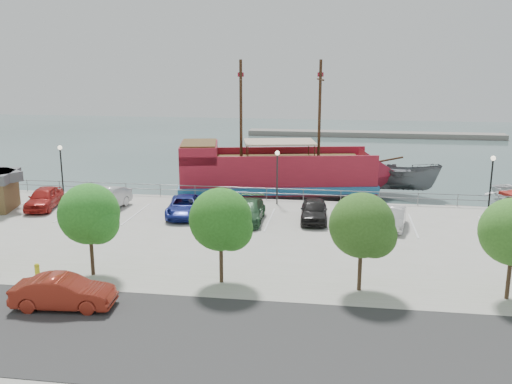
# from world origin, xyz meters

# --- Properties ---
(ground) EXTENTS (160.00, 160.00, 0.00)m
(ground) POSITION_xyz_m (0.00, 0.00, -1.00)
(ground) COLOR #364D49
(street) EXTENTS (100.00, 8.00, 0.04)m
(street) POSITION_xyz_m (0.00, -16.00, 0.01)
(street) COLOR #313131
(street) RESTS_ON land_slab
(sidewalk) EXTENTS (100.00, 4.00, 0.05)m
(sidewalk) POSITION_xyz_m (0.00, -10.00, 0.01)
(sidewalk) COLOR #9B9A89
(sidewalk) RESTS_ON land_slab
(seawall_railing) EXTENTS (50.00, 0.06, 1.00)m
(seawall_railing) POSITION_xyz_m (0.00, 7.80, 0.53)
(seawall_railing) COLOR slate
(seawall_railing) RESTS_ON land_slab
(far_shore) EXTENTS (40.00, 3.00, 0.80)m
(far_shore) POSITION_xyz_m (10.00, 55.00, -0.60)
(far_shore) COLOR gray
(far_shore) RESTS_ON ground
(pirate_ship) EXTENTS (20.47, 9.23, 12.69)m
(pirate_ship) POSITION_xyz_m (0.67, 13.27, 1.13)
(pirate_ship) COLOR maroon
(pirate_ship) RESTS_ON ground
(patrol_boat) EXTENTS (7.70, 4.78, 2.79)m
(patrol_boat) POSITION_xyz_m (10.36, 15.38, 0.40)
(patrol_boat) COLOR #575B5E
(patrol_boat) RESTS_ON ground
(dock_west) EXTENTS (7.24, 2.53, 0.41)m
(dock_west) POSITION_xyz_m (-14.21, 9.20, -0.80)
(dock_west) COLOR gray
(dock_west) RESTS_ON ground
(dock_mid) EXTENTS (7.25, 2.73, 0.40)m
(dock_mid) POSITION_xyz_m (6.73, 9.20, -0.80)
(dock_mid) COLOR gray
(dock_mid) RESTS_ON ground
(dock_east) EXTENTS (7.63, 2.98, 0.42)m
(dock_east) POSITION_xyz_m (17.19, 9.20, -0.79)
(dock_east) COLOR slate
(dock_east) RESTS_ON ground
(street_sedan) EXTENTS (4.81, 2.07, 1.54)m
(street_sedan) POSITION_xyz_m (-7.57, -14.08, 0.77)
(street_sedan) COLOR maroon
(street_sedan) RESTS_ON street
(fire_hydrant) EXTENTS (0.28, 0.28, 0.80)m
(fire_hydrant) POSITION_xyz_m (-10.74, -10.80, 0.44)
(fire_hydrant) COLOR gold
(fire_hydrant) RESTS_ON sidewalk
(lamp_post_left) EXTENTS (0.36, 0.36, 4.28)m
(lamp_post_left) POSITION_xyz_m (-18.00, 6.50, 2.94)
(lamp_post_left) COLOR black
(lamp_post_left) RESTS_ON land_slab
(lamp_post_mid) EXTENTS (0.36, 0.36, 4.28)m
(lamp_post_mid) POSITION_xyz_m (0.00, 6.50, 2.94)
(lamp_post_mid) COLOR black
(lamp_post_mid) RESTS_ON land_slab
(lamp_post_right) EXTENTS (0.36, 0.36, 4.28)m
(lamp_post_right) POSITION_xyz_m (16.00, 6.50, 2.94)
(lamp_post_right) COLOR black
(lamp_post_right) RESTS_ON land_slab
(tree_c) EXTENTS (3.30, 3.20, 5.00)m
(tree_c) POSITION_xyz_m (-7.85, -10.07, 3.30)
(tree_c) COLOR #473321
(tree_c) RESTS_ON sidewalk
(tree_d) EXTENTS (3.30, 3.20, 5.00)m
(tree_d) POSITION_xyz_m (-0.85, -10.07, 3.30)
(tree_d) COLOR #473321
(tree_d) RESTS_ON sidewalk
(tree_e) EXTENTS (3.30, 3.20, 5.00)m
(tree_e) POSITION_xyz_m (6.15, -10.07, 3.30)
(tree_e) COLOR #473321
(tree_e) RESTS_ON sidewalk
(parked_car_a) EXTENTS (2.77, 5.08, 1.64)m
(parked_car_a) POSITION_xyz_m (-17.57, 2.56, 0.82)
(parked_car_a) COLOR #AC1F1B
(parked_car_a) RESTS_ON land_slab
(parked_car_b) EXTENTS (2.46, 5.29, 1.68)m
(parked_car_b) POSITION_xyz_m (-12.62, 2.68, 0.84)
(parked_car_b) COLOR #B1B1B1
(parked_car_b) RESTS_ON land_slab
(parked_car_c) EXTENTS (3.11, 5.45, 1.43)m
(parked_car_c) POSITION_xyz_m (-6.30, 2.10, 0.72)
(parked_car_c) COLOR navy
(parked_car_c) RESTS_ON land_slab
(parked_car_d) EXTENTS (2.21, 5.16, 1.48)m
(parked_car_d) POSITION_xyz_m (-1.45, 1.38, 0.74)
(parked_car_d) COLOR #2B5532
(parked_car_d) RESTS_ON land_slab
(parked_car_e) EXTENTS (2.06, 4.71, 1.58)m
(parked_car_e) POSITION_xyz_m (3.13, 2.16, 0.79)
(parked_car_e) COLOR black
(parked_car_e) RESTS_ON land_slab
(parked_car_f) EXTENTS (2.12, 4.39, 1.39)m
(parked_car_f) POSITION_xyz_m (8.56, 1.21, 0.69)
(parked_car_f) COLOR silver
(parked_car_f) RESTS_ON land_slab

